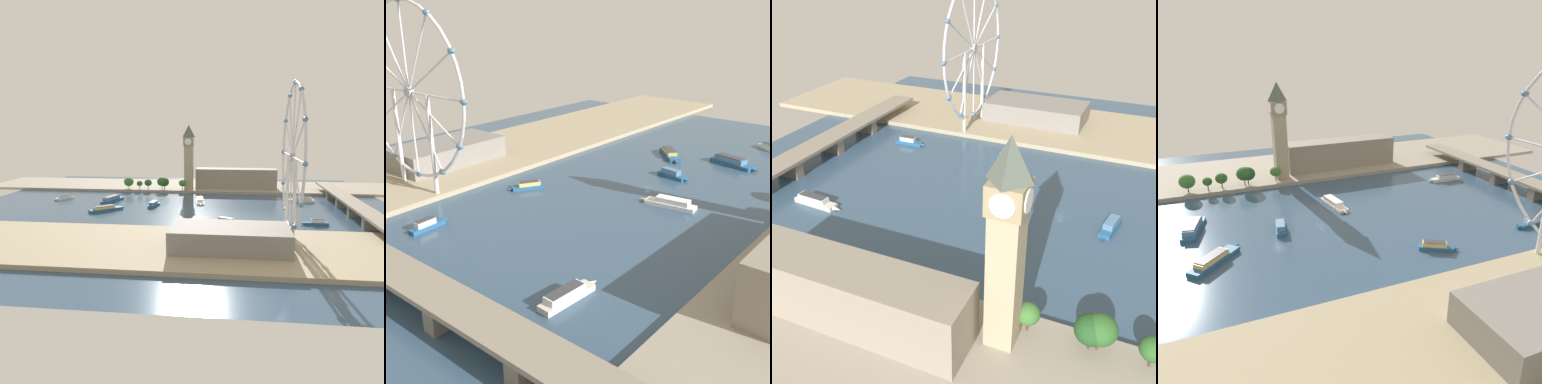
% 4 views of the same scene
% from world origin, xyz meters
% --- Properties ---
extents(ground_plane, '(417.76, 417.76, 0.00)m').
position_xyz_m(ground_plane, '(0.00, 0.00, 0.00)').
color(ground_plane, '#334C66').
extents(riverbank_left, '(90.00, 520.00, 3.00)m').
position_xyz_m(riverbank_left, '(-123.88, 0.00, 1.50)').
color(riverbank_left, gray).
rests_on(riverbank_left, ground_plane).
extents(riverbank_right, '(90.00, 520.00, 3.00)m').
position_xyz_m(riverbank_right, '(123.88, 0.00, 1.50)').
color(riverbank_right, tan).
rests_on(riverbank_right, ground_plane).
extents(clock_tower, '(12.73, 12.73, 76.61)m').
position_xyz_m(clock_tower, '(-94.57, -2.18, 42.93)').
color(clock_tower, tan).
rests_on(clock_tower, riverbank_left).
extents(parliament_block, '(22.00, 97.60, 23.72)m').
position_xyz_m(parliament_block, '(-107.37, 54.62, 14.86)').
color(parliament_block, gray).
rests_on(parliament_block, riverbank_left).
extents(tree_row_embankment, '(12.84, 76.22, 14.59)m').
position_xyz_m(tree_row_embankment, '(-86.61, -43.85, 11.39)').
color(tree_row_embankment, '#513823').
rests_on(tree_row_embankment, riverbank_left).
extents(river_bridge, '(229.76, 17.00, 11.19)m').
position_xyz_m(river_bridge, '(-0.00, 159.76, 8.50)').
color(river_bridge, gray).
rests_on(river_bridge, ground_plane).
extents(tour_boat_0, '(7.54, 29.56, 5.50)m').
position_xyz_m(tour_boat_0, '(-41.83, 122.74, 2.32)').
color(tour_boat_0, beige).
rests_on(tour_boat_0, ground_plane).
extents(tour_boat_1, '(5.20, 22.38, 5.59)m').
position_xyz_m(tour_boat_1, '(51.62, 118.93, 2.19)').
color(tour_boat_1, '#235684').
rests_on(tour_boat_1, ground_plane).
extents(tour_boat_3, '(33.10, 11.19, 5.04)m').
position_xyz_m(tour_boat_3, '(-25.94, 18.04, 2.11)').
color(tour_boat_3, white).
rests_on(tour_boat_3, ground_plane).
extents(tour_boat_4, '(29.10, 29.89, 5.19)m').
position_xyz_m(tour_boat_4, '(21.75, -65.69, 2.12)').
color(tour_boat_4, '#235684').
rests_on(tour_boat_4, ground_plane).
extents(tour_boat_5, '(14.39, 21.10, 4.62)m').
position_xyz_m(tour_boat_5, '(53.86, 47.70, 1.94)').
color(tour_boat_5, '#235684').
rests_on(tour_boat_5, ground_plane).
extents(tour_boat_6, '(37.41, 16.05, 6.08)m').
position_xyz_m(tour_boat_6, '(-21.56, -74.20, 2.58)').
color(tour_boat_6, '#235684').
rests_on(tour_boat_6, ground_plane).
extents(tour_boat_7, '(23.08, 8.92, 5.40)m').
position_xyz_m(tour_boat_7, '(-2.72, -25.34, 2.23)').
color(tour_boat_7, '#235684').
rests_on(tour_boat_7, ground_plane).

